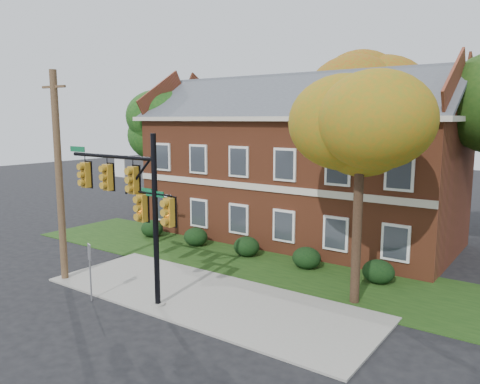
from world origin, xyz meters
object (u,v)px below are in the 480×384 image
Objects in this scene: tree_near_right at (365,131)px; tree_far_rear at (369,94)px; hedge_left at (196,237)px; hedge_far_left at (152,229)px; utility_pole at (59,177)px; hedge_center at (247,247)px; traffic_signal at (133,198)px; hedge_right at (307,258)px; apartment_building at (297,155)px; sign_post at (90,263)px; hedge_far_right at (378,272)px; tree_left_rear at (165,125)px.

tree_near_right is 17.12m from tree_far_rear.
hedge_left is 0.16× the size of tree_near_right.
utility_pole reaches higher than hedge_far_left.
hedge_center is 8.26m from traffic_signal.
hedge_right is (3.50, 0.00, 0.00)m from hedge_center.
apartment_building is 9.82m from hedge_far_left.
tree_near_right is 11.62m from sign_post.
tree_far_rear is 1.26× the size of utility_pole.
traffic_signal is (-7.14, -7.45, 3.57)m from hedge_far_right.
hedge_far_left and hedge_right have the same top height.
tree_far_rear reaches higher than traffic_signal.
traffic_signal is (6.86, -7.45, 3.57)m from hedge_far_left.
hedge_left is 0.12× the size of tree_far_rear.
hedge_far_right is 14.48m from utility_pole.
hedge_far_left is 0.12× the size of tree_far_rear.
sign_post is (-8.52, -8.55, 1.04)m from hedge_far_right.
hedge_left is 1.00× the size of hedge_right.
tree_near_right is 0.74× the size of tree_far_rear.
hedge_far_left is 10.74m from traffic_signal.
utility_pole is (-11.80, -4.83, -2.02)m from tree_near_right.
hedge_center is at bearing -90.00° from apartment_building.
traffic_signal is at bearing -50.39° from tree_left_rear.
tree_left_rear is (-16.73, 4.14, 6.16)m from hedge_far_right.
hedge_far_right is 0.16× the size of tree_near_right.
apartment_building is 13.43× the size of hedge_far_right.
apartment_building is at bearing 106.96° from sign_post.
apartment_building is 2.12× the size of tree_left_rear.
hedge_far_right is at bearing -36.89° from apartment_building.
tree_near_right reaches higher than hedge_center.
hedge_left is 9.69m from tree_left_rear.
hedge_right is at bearing 0.00° from hedge_left.
apartment_building is 2.19× the size of tree_near_right.
hedge_far_right is 12.12m from sign_post.
hedge_right is 1.00× the size of hedge_far_right.
tree_left_rear is at bearing 166.11° from hedge_far_right.
tree_left_rear is (-2.73, 4.14, 6.16)m from hedge_far_left.
hedge_right is 9.03m from traffic_signal.
utility_pole is (-5.91, -20.76, -4.20)m from tree_far_rear.
utility_pole is at bearing -157.72° from tree_near_right.
hedge_left is (3.50, 0.00, 0.00)m from hedge_far_left.
traffic_signal is at bearing -1.38° from utility_pole.
sign_post is (-1.52, -13.81, -3.42)m from apartment_building.
tree_left_rear is 0.77× the size of tree_far_rear.
traffic_signal reaches higher than sign_post.
apartment_building is 13.71m from utility_pole.
apartment_building is 13.43× the size of hedge_left.
traffic_signal is (3.36, -7.45, 3.57)m from hedge_left.
hedge_left is at bearing 114.32° from traffic_signal.
tree_far_rear is (-5.66, 13.09, 8.32)m from hedge_far_right.
hedge_center is 15.57m from tree_far_rear.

